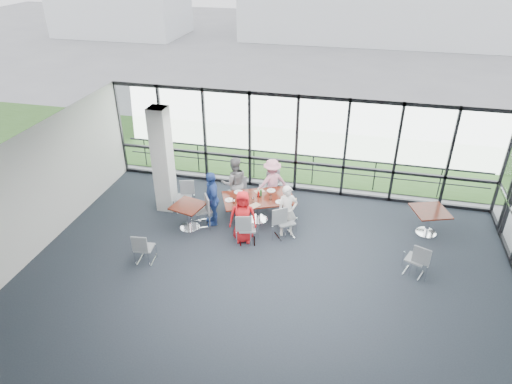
% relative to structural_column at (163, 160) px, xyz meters
% --- Properties ---
extents(floor, '(12.00, 10.00, 0.02)m').
position_rel_structural_column_xyz_m(floor, '(3.60, -3.00, -1.61)').
color(floor, '#222831').
rests_on(floor, ground).
extents(ceiling, '(12.00, 10.00, 0.04)m').
position_rel_structural_column_xyz_m(ceiling, '(3.60, -3.00, 1.60)').
color(ceiling, white).
rests_on(ceiling, ground).
extents(wall_left, '(0.10, 10.00, 3.20)m').
position_rel_structural_column_xyz_m(wall_left, '(-2.40, -3.00, 0.00)').
color(wall_left, silver).
rests_on(wall_left, ground).
extents(curtain_wall_back, '(12.00, 0.10, 3.20)m').
position_rel_structural_column_xyz_m(curtain_wall_back, '(3.60, 2.00, 0.00)').
color(curtain_wall_back, white).
rests_on(curtain_wall_back, ground).
extents(exit_door, '(0.12, 1.60, 2.10)m').
position_rel_structural_column_xyz_m(exit_door, '(9.60, 0.75, -0.55)').
color(exit_door, black).
rests_on(exit_door, ground).
extents(structural_column, '(0.50, 0.50, 3.20)m').
position_rel_structural_column_xyz_m(structural_column, '(0.00, 0.00, 0.00)').
color(structural_column, silver).
rests_on(structural_column, ground).
extents(apron, '(80.00, 70.00, 0.02)m').
position_rel_structural_column_xyz_m(apron, '(3.60, 7.00, -1.62)').
color(apron, gray).
rests_on(apron, ground).
extents(grass_strip, '(80.00, 5.00, 0.01)m').
position_rel_structural_column_xyz_m(grass_strip, '(3.60, 5.00, -1.59)').
color(grass_strip, '#32531E').
rests_on(grass_strip, ground).
extents(hangar_aux, '(10.00, 6.00, 4.00)m').
position_rel_structural_column_xyz_m(hangar_aux, '(-14.40, 25.00, 0.40)').
color(hangar_aux, white).
rests_on(hangar_aux, ground).
extents(guard_rail, '(12.00, 0.06, 0.06)m').
position_rel_structural_column_xyz_m(guard_rail, '(3.60, 2.60, -1.10)').
color(guard_rail, '#2D2D33').
rests_on(guard_rail, ground).
extents(main_table, '(2.27, 1.81, 0.75)m').
position_rel_structural_column_xyz_m(main_table, '(2.86, -0.03, -0.97)').
color(main_table, '#3B180D').
rests_on(main_table, ground).
extents(side_table_left, '(0.98, 0.98, 0.75)m').
position_rel_structural_column_xyz_m(side_table_left, '(1.04, -0.89, -0.98)').
color(side_table_left, '#3B180D').
rests_on(side_table_left, ground).
extents(side_table_right, '(1.15, 1.15, 0.75)m').
position_rel_structural_column_xyz_m(side_table_right, '(7.59, 0.37, -0.96)').
color(side_table_right, '#3B180D').
rests_on(side_table_right, ground).
extents(diner_near_left, '(0.81, 0.61, 1.50)m').
position_rel_structural_column_xyz_m(diner_near_left, '(2.68, -1.12, -0.85)').
color(diner_near_left, red).
rests_on(diner_near_left, ground).
extents(diner_near_right, '(0.66, 0.59, 1.50)m').
position_rel_structural_column_xyz_m(diner_near_right, '(3.79, -0.56, -0.85)').
color(diner_near_right, silver).
rests_on(diner_near_right, ground).
extents(diner_far_left, '(0.94, 0.79, 1.66)m').
position_rel_structural_column_xyz_m(diner_far_left, '(1.99, 0.51, -0.77)').
color(diner_far_left, slate).
rests_on(diner_far_left, ground).
extents(diner_far_right, '(1.08, 0.96, 1.50)m').
position_rel_structural_column_xyz_m(diner_far_right, '(3.05, 0.96, -0.85)').
color(diner_far_right, pink).
rests_on(diner_far_right, ground).
extents(diner_end, '(0.93, 1.10, 1.64)m').
position_rel_structural_column_xyz_m(diner_end, '(1.62, -0.49, -0.78)').
color(diner_end, '#294692').
rests_on(diner_end, ground).
extents(chair_main_nl, '(0.54, 0.54, 0.91)m').
position_rel_structural_column_xyz_m(chair_main_nl, '(2.82, -1.19, -1.15)').
color(chair_main_nl, gray).
rests_on(chair_main_nl, ground).
extents(chair_main_nr, '(0.64, 0.64, 0.94)m').
position_rel_structural_column_xyz_m(chair_main_nr, '(3.75, -0.68, -1.13)').
color(chair_main_nr, gray).
rests_on(chair_main_nr, ground).
extents(chair_main_fl, '(0.56, 0.56, 0.83)m').
position_rel_structural_column_xyz_m(chair_main_fl, '(1.99, 0.69, -1.19)').
color(chair_main_fl, gray).
rests_on(chair_main_fl, ground).
extents(chair_main_fr, '(0.63, 0.63, 0.93)m').
position_rel_structural_column_xyz_m(chair_main_fr, '(2.90, 1.13, -1.13)').
color(chair_main_fr, gray).
rests_on(chair_main_fr, ground).
extents(chair_main_end, '(0.66, 0.66, 0.98)m').
position_rel_structural_column_xyz_m(chair_main_end, '(1.37, -0.62, -1.11)').
color(chair_main_end, gray).
rests_on(chair_main_end, ground).
extents(chair_spare_la, '(0.46, 0.46, 0.85)m').
position_rel_structural_column_xyz_m(chair_spare_la, '(0.50, -2.59, -1.17)').
color(chair_spare_la, gray).
rests_on(chair_spare_la, ground).
extents(chair_spare_lb, '(0.54, 0.54, 0.91)m').
position_rel_structural_column_xyz_m(chair_spare_lb, '(0.57, -0.06, -1.14)').
color(chair_spare_lb, gray).
rests_on(chair_spare_lb, ground).
extents(chair_spare_r, '(0.58, 0.58, 0.90)m').
position_rel_structural_column_xyz_m(chair_spare_r, '(7.12, -1.53, -1.15)').
color(chair_spare_r, gray).
rests_on(chair_spare_r, ground).
extents(plate_nl, '(0.28, 0.28, 0.01)m').
position_rel_structural_column_xyz_m(plate_nl, '(2.49, -0.59, -0.84)').
color(plate_nl, white).
rests_on(plate_nl, main_table).
extents(plate_nr, '(0.25, 0.25, 0.01)m').
position_rel_structural_column_xyz_m(plate_nr, '(3.50, -0.14, -0.84)').
color(plate_nr, white).
rests_on(plate_nr, main_table).
extents(plate_fl, '(0.27, 0.27, 0.01)m').
position_rel_structural_column_xyz_m(plate_fl, '(2.22, 0.14, -0.84)').
color(plate_fl, white).
rests_on(plate_fl, main_table).
extents(plate_fr, '(0.25, 0.25, 0.01)m').
position_rel_structural_column_xyz_m(plate_fr, '(3.13, 0.44, -0.84)').
color(plate_fr, white).
rests_on(plate_fr, main_table).
extents(plate_end, '(0.26, 0.26, 0.01)m').
position_rel_structural_column_xyz_m(plate_end, '(2.08, -0.37, -0.84)').
color(plate_end, white).
rests_on(plate_end, main_table).
extents(tumbler_a, '(0.07, 0.07, 0.14)m').
position_rel_structural_column_xyz_m(tumbler_a, '(2.77, -0.34, -0.78)').
color(tumbler_a, white).
rests_on(tumbler_a, main_table).
extents(tumbler_b, '(0.08, 0.08, 0.15)m').
position_rel_structural_column_xyz_m(tumbler_b, '(3.22, -0.07, -0.77)').
color(tumbler_b, white).
rests_on(tumbler_b, main_table).
extents(tumbler_c, '(0.07, 0.07, 0.13)m').
position_rel_structural_column_xyz_m(tumbler_c, '(2.78, 0.27, -0.78)').
color(tumbler_c, white).
rests_on(tumbler_c, main_table).
extents(tumbler_d, '(0.07, 0.07, 0.13)m').
position_rel_structural_column_xyz_m(tumbler_d, '(2.25, -0.48, -0.78)').
color(tumbler_d, white).
rests_on(tumbler_d, main_table).
extents(menu_a, '(0.36, 0.39, 0.00)m').
position_rel_structural_column_xyz_m(menu_a, '(2.85, -0.49, -0.85)').
color(menu_a, beige).
rests_on(menu_a, main_table).
extents(menu_b, '(0.31, 0.23, 0.00)m').
position_rel_structural_column_xyz_m(menu_b, '(3.79, 0.07, -0.85)').
color(menu_b, beige).
rests_on(menu_b, main_table).
extents(menu_c, '(0.34, 0.34, 0.00)m').
position_rel_structural_column_xyz_m(menu_c, '(2.80, 0.34, -0.85)').
color(menu_c, beige).
rests_on(menu_c, main_table).
extents(condiment_caddy, '(0.10, 0.07, 0.04)m').
position_rel_structural_column_xyz_m(condiment_caddy, '(2.85, 0.02, -0.83)').
color(condiment_caddy, black).
rests_on(condiment_caddy, main_table).
extents(ketchup_bottle, '(0.06, 0.06, 0.18)m').
position_rel_structural_column_xyz_m(ketchup_bottle, '(2.85, 0.01, -0.76)').
color(ketchup_bottle, '#A20D08').
rests_on(ketchup_bottle, main_table).
extents(green_bottle, '(0.05, 0.05, 0.20)m').
position_rel_structural_column_xyz_m(green_bottle, '(2.90, 0.08, -0.75)').
color(green_bottle, '#186822').
rests_on(green_bottle, main_table).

